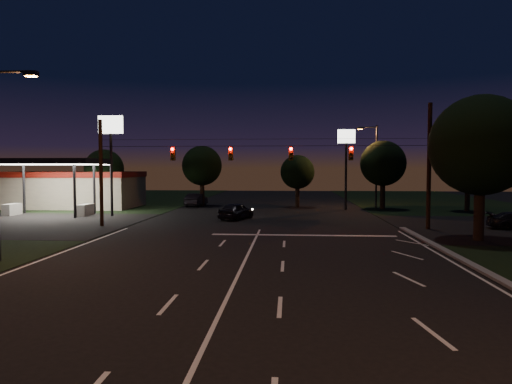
# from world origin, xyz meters

# --- Properties ---
(ground) EXTENTS (140.00, 140.00, 0.00)m
(ground) POSITION_xyz_m (0.00, 0.00, 0.00)
(ground) COLOR black
(ground) RESTS_ON ground
(cross_street_left) EXTENTS (20.00, 16.00, 0.02)m
(cross_street_left) POSITION_xyz_m (-20.00, 16.00, 0.00)
(cross_street_left) COLOR black
(cross_street_left) RESTS_ON ground
(center_line) EXTENTS (0.14, 40.00, 0.01)m
(center_line) POSITION_xyz_m (0.00, -6.00, 0.01)
(center_line) COLOR silver
(center_line) RESTS_ON ground
(stop_bar) EXTENTS (12.00, 0.50, 0.01)m
(stop_bar) POSITION_xyz_m (3.00, 11.50, 0.01)
(stop_bar) COLOR silver
(stop_bar) RESTS_ON ground
(utility_pole_right) EXTENTS (0.30, 0.30, 9.00)m
(utility_pole_right) POSITION_xyz_m (12.00, 15.00, 0.00)
(utility_pole_right) COLOR black
(utility_pole_right) RESTS_ON ground
(utility_pole_left) EXTENTS (0.28, 0.28, 8.00)m
(utility_pole_left) POSITION_xyz_m (-12.00, 15.00, 0.00)
(utility_pole_left) COLOR black
(utility_pole_left) RESTS_ON ground
(signal_span) EXTENTS (24.00, 0.40, 1.56)m
(signal_span) POSITION_xyz_m (-0.00, 14.96, 5.50)
(signal_span) COLOR black
(signal_span) RESTS_ON ground
(gas_station) EXTENTS (14.20, 16.10, 5.25)m
(gas_station) POSITION_xyz_m (-21.86, 30.39, 2.38)
(gas_station) COLOR gray
(gas_station) RESTS_ON ground
(pole_sign_left_near) EXTENTS (2.20, 0.30, 9.10)m
(pole_sign_left_near) POSITION_xyz_m (-14.00, 22.00, 6.98)
(pole_sign_left_near) COLOR black
(pole_sign_left_near) RESTS_ON ground
(pole_sign_right) EXTENTS (1.80, 0.30, 8.40)m
(pole_sign_right) POSITION_xyz_m (8.00, 30.00, 6.24)
(pole_sign_right) COLOR black
(pole_sign_right) RESTS_ON ground
(street_light_left) EXTENTS (2.20, 0.35, 9.00)m
(street_light_left) POSITION_xyz_m (-11.24, 2.00, 5.24)
(street_light_left) COLOR black
(street_light_left) RESTS_ON ground
(street_light_right_far) EXTENTS (2.20, 0.35, 9.00)m
(street_light_right_far) POSITION_xyz_m (11.24, 32.00, 5.24)
(street_light_right_far) COLOR black
(street_light_right_far) RESTS_ON ground
(tree_right_near) EXTENTS (6.00, 6.00, 8.76)m
(tree_right_near) POSITION_xyz_m (13.53, 10.17, 5.68)
(tree_right_near) COLOR black
(tree_right_near) RESTS_ON ground
(tree_far_a) EXTENTS (4.20, 4.20, 6.42)m
(tree_far_a) POSITION_xyz_m (-17.98, 30.12, 4.26)
(tree_far_a) COLOR black
(tree_far_a) RESTS_ON ground
(tree_far_b) EXTENTS (4.60, 4.60, 6.98)m
(tree_far_b) POSITION_xyz_m (-7.98, 34.13, 4.61)
(tree_far_b) COLOR black
(tree_far_b) RESTS_ON ground
(tree_far_c) EXTENTS (3.80, 3.80, 5.86)m
(tree_far_c) POSITION_xyz_m (3.02, 33.10, 3.90)
(tree_far_c) COLOR black
(tree_far_c) RESTS_ON ground
(tree_far_d) EXTENTS (4.80, 4.80, 7.30)m
(tree_far_d) POSITION_xyz_m (12.02, 31.13, 4.83)
(tree_far_d) COLOR black
(tree_far_d) RESTS_ON ground
(tree_far_e) EXTENTS (4.00, 4.00, 6.18)m
(tree_far_e) POSITION_xyz_m (20.02, 29.11, 4.11)
(tree_far_e) COLOR black
(tree_far_e) RESTS_ON ground
(car_oncoming_a) EXTENTS (3.03, 4.56, 1.44)m
(car_oncoming_a) POSITION_xyz_m (-2.45, 20.45, 0.72)
(car_oncoming_a) COLOR black
(car_oncoming_a) RESTS_ON ground
(car_oncoming_b) EXTENTS (1.97, 4.57, 1.46)m
(car_oncoming_b) POSITION_xyz_m (-8.65, 33.71, 0.73)
(car_oncoming_b) COLOR black
(car_oncoming_b) RESTS_ON ground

